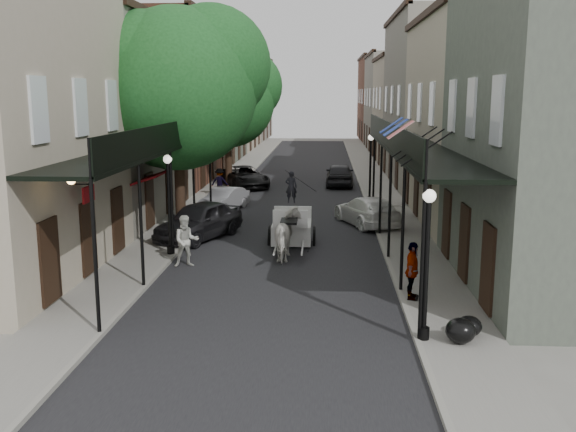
# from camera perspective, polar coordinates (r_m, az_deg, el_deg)

# --- Properties ---
(ground) EXTENTS (140.00, 140.00, 0.00)m
(ground) POSITION_cam_1_polar(r_m,az_deg,el_deg) (18.15, -2.09, -8.59)
(ground) COLOR gray
(ground) RESTS_ON ground
(road) EXTENTS (8.00, 90.00, 0.01)m
(road) POSITION_cam_1_polar(r_m,az_deg,el_deg) (37.55, 0.79, 1.64)
(road) COLOR black
(road) RESTS_ON ground
(sidewalk_left) EXTENTS (2.20, 90.00, 0.12)m
(sidewalk_left) POSITION_cam_1_polar(r_m,az_deg,el_deg) (38.09, -6.75, 1.78)
(sidewalk_left) COLOR gray
(sidewalk_left) RESTS_ON ground
(sidewalk_right) EXTENTS (2.20, 90.00, 0.12)m
(sidewalk_right) POSITION_cam_1_polar(r_m,az_deg,el_deg) (37.66, 8.42, 1.63)
(sidewalk_right) COLOR gray
(sidewalk_right) RESTS_ON ground
(building_row_left) EXTENTS (5.00, 80.00, 10.50)m
(building_row_left) POSITION_cam_1_polar(r_m,az_deg,el_deg) (48.14, -9.08, 9.82)
(building_row_left) COLOR tan
(building_row_left) RESTS_ON ground
(building_row_right) EXTENTS (5.00, 80.00, 10.50)m
(building_row_right) POSITION_cam_1_polar(r_m,az_deg,el_deg) (47.54, 11.93, 9.71)
(building_row_right) COLOR slate
(building_row_right) RESTS_ON ground
(gallery_left) EXTENTS (2.20, 18.05, 4.88)m
(gallery_left) POSITION_cam_1_polar(r_m,az_deg,el_deg) (24.94, -11.69, 6.08)
(gallery_left) COLOR black
(gallery_left) RESTS_ON sidewalk_left
(gallery_right) EXTENTS (2.20, 18.05, 4.88)m
(gallery_right) POSITION_cam_1_polar(r_m,az_deg,el_deg) (24.29, 10.82, 5.99)
(gallery_right) COLOR black
(gallery_right) RESTS_ON sidewalk_right
(tree_near) EXTENTS (7.31, 6.80, 9.63)m
(tree_near) POSITION_cam_1_polar(r_m,az_deg,el_deg) (27.83, -8.97, 11.67)
(tree_near) COLOR #382619
(tree_near) RESTS_ON sidewalk_left
(tree_far) EXTENTS (6.45, 6.00, 8.61)m
(tree_far) POSITION_cam_1_polar(r_m,az_deg,el_deg) (41.62, -4.87, 10.57)
(tree_far) COLOR #382619
(tree_far) RESTS_ON sidewalk_left
(lamppost_right_near) EXTENTS (0.32, 0.32, 3.71)m
(lamppost_right_near) POSITION_cam_1_polar(r_m,az_deg,el_deg) (15.74, 12.22, -4.08)
(lamppost_right_near) COLOR black
(lamppost_right_near) RESTS_ON sidewalk_right
(lamppost_left) EXTENTS (0.32, 0.32, 3.71)m
(lamppost_left) POSITION_cam_1_polar(r_m,az_deg,el_deg) (24.07, -10.52, 1.15)
(lamppost_left) COLOR black
(lamppost_left) RESTS_ON sidewalk_left
(lamppost_right_far) EXTENTS (0.32, 0.32, 3.71)m
(lamppost_right_far) POSITION_cam_1_polar(r_m,az_deg,el_deg) (35.34, 7.33, 4.31)
(lamppost_right_far) COLOR black
(lamppost_right_far) RESTS_ON sidewalk_right
(horse) EXTENTS (1.01, 2.18, 1.84)m
(horse) POSITION_cam_1_polar(r_m,az_deg,el_deg) (23.63, 0.08, -1.64)
(horse) COLOR white
(horse) RESTS_ON ground
(carriage) EXTENTS (1.94, 2.72, 3.07)m
(carriage) POSITION_cam_1_polar(r_m,az_deg,el_deg) (26.38, 0.39, 0.29)
(carriage) COLOR black
(carriage) RESTS_ON ground
(pedestrian_walking) EXTENTS (1.07, 0.95, 1.84)m
(pedestrian_walking) POSITION_cam_1_polar(r_m,az_deg,el_deg) (22.86, -9.04, -2.22)
(pedestrian_walking) COLOR beige
(pedestrian_walking) RESTS_ON ground
(pedestrian_sidewalk_left) EXTENTS (1.07, 0.67, 1.59)m
(pedestrian_sidewalk_left) POSITION_cam_1_polar(r_m,az_deg,el_deg) (37.79, -6.07, 3.03)
(pedestrian_sidewalk_left) COLOR gray
(pedestrian_sidewalk_left) RESTS_ON sidewalk_left
(pedestrian_sidewalk_right) EXTENTS (0.65, 1.07, 1.71)m
(pedestrian_sidewalk_right) POSITION_cam_1_polar(r_m,az_deg,el_deg) (18.99, 10.98, -4.81)
(pedestrian_sidewalk_right) COLOR gray
(pedestrian_sidewalk_right) RESTS_ON sidewalk_right
(car_left_near) EXTENTS (3.55, 5.01, 1.58)m
(car_left_near) POSITION_cam_1_polar(r_m,az_deg,el_deg) (27.07, -7.90, -0.41)
(car_left_near) COLOR black
(car_left_near) RESTS_ON ground
(car_left_mid) EXTENTS (2.36, 3.81, 1.18)m
(car_left_mid) POSITION_cam_1_polar(r_m,az_deg,el_deg) (33.60, -5.68, 1.50)
(car_left_mid) COLOR #949499
(car_left_mid) RESTS_ON ground
(car_left_far) EXTENTS (4.17, 5.46, 1.38)m
(car_left_far) POSITION_cam_1_polar(r_m,az_deg,el_deg) (41.71, -3.91, 3.49)
(car_left_far) COLOR black
(car_left_far) RESTS_ON ground
(car_right_near) EXTENTS (3.33, 4.97, 1.34)m
(car_right_near) POSITION_cam_1_polar(r_m,az_deg,el_deg) (29.90, 7.04, 0.45)
(car_right_near) COLOR white
(car_right_near) RESTS_ON ground
(car_right_far) EXTENTS (1.86, 4.44, 1.50)m
(car_right_far) POSITION_cam_1_polar(r_m,az_deg,el_deg) (42.41, 4.62, 3.69)
(car_right_far) COLOR black
(car_right_far) RESTS_ON ground
(trash_bags) EXTENTS (0.98, 1.13, 0.62)m
(trash_bags) POSITION_cam_1_polar(r_m,az_deg,el_deg) (16.39, 15.36, -9.66)
(trash_bags) COLOR black
(trash_bags) RESTS_ON sidewalk_right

